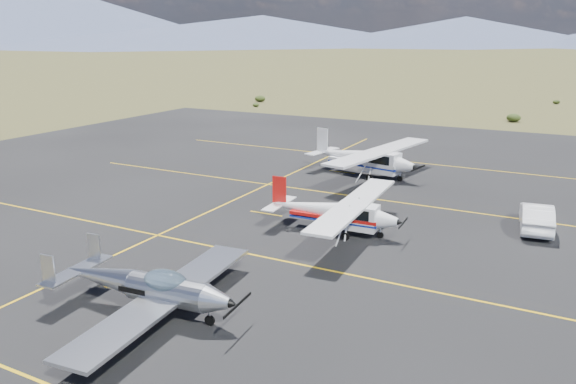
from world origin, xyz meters
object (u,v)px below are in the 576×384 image
Objects in this scene: aircraft_cessna at (335,210)px; sedan at (536,217)px; aircraft_low_wing at (149,287)px; aircraft_plain at (365,157)px.

sedan is (8.88, 4.94, -0.42)m from aircraft_cessna.
aircraft_low_wing is 2.30× the size of sedan.
aircraft_low_wing is 22.62m from aircraft_plain.
aircraft_low_wing is at bearing 47.18° from sedan.
aircraft_plain is (-2.75, 11.74, 0.20)m from aircraft_cessna.
aircraft_plain is at bearing 85.80° from aircraft_low_wing.
aircraft_low_wing is 19.46m from sedan.
aircraft_cessna is (2.44, 10.87, 0.12)m from aircraft_low_wing.
aircraft_low_wing is 0.82× the size of aircraft_plain.
aircraft_plain is at bearing 100.41° from aircraft_cessna.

